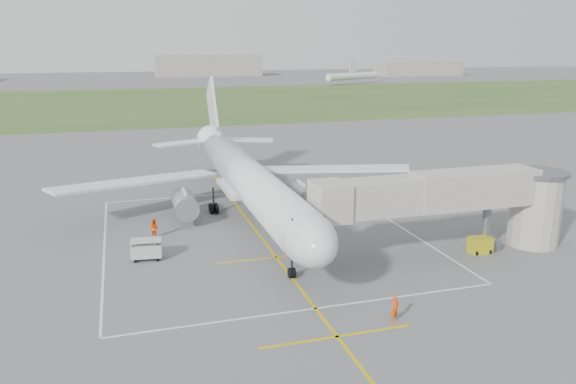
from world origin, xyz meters
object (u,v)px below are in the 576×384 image
object	(u,v)px
ramp_worker_wing	(154,228)
gpu_unit	(480,245)
airliner	(247,179)
baggage_cart	(146,249)
jet_bridge	(466,200)
ramp_worker_nose	(395,309)

from	to	relation	value
ramp_worker_wing	gpu_unit	bearing A→B (deg)	-164.76
airliner	ramp_worker_wing	distance (m)	10.48
baggage_cart	ramp_worker_wing	size ratio (longest dim) A/B	1.44
baggage_cart	ramp_worker_wing	xyz separation A→B (m)	(0.98, 5.50, 0.03)
airliner	gpu_unit	size ratio (longest dim) A/B	24.26
jet_bridge	baggage_cart	distance (m)	27.22
jet_bridge	airliner	bearing A→B (deg)	137.81
jet_bridge	gpu_unit	bearing A→B (deg)	-21.14
gpu_unit	baggage_cart	world-z (taller)	baggage_cart
gpu_unit	ramp_worker_nose	world-z (taller)	ramp_worker_nose
baggage_cart	ramp_worker_nose	size ratio (longest dim) A/B	1.48
airliner	baggage_cart	distance (m)	13.73
airliner	gpu_unit	world-z (taller)	airliner
airliner	ramp_worker_nose	bearing A→B (deg)	-79.88
gpu_unit	ramp_worker_nose	bearing A→B (deg)	-141.82
baggage_cart	jet_bridge	bearing A→B (deg)	-6.18
jet_bridge	ramp_worker_nose	bearing A→B (deg)	-139.55
jet_bridge	ramp_worker_nose	xyz separation A→B (m)	(-11.44, -9.75, -3.85)
airliner	jet_bridge	bearing A→B (deg)	-42.19
jet_bridge	baggage_cart	xyz separation A→B (m)	(-26.24, 6.14, -3.86)
jet_bridge	ramp_worker_wing	world-z (taller)	jet_bridge
ramp_worker_nose	ramp_worker_wing	world-z (taller)	ramp_worker_wing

